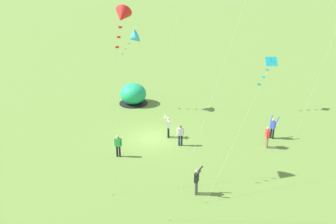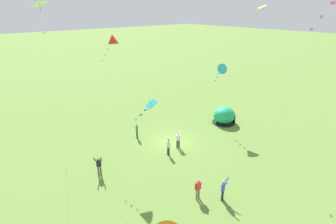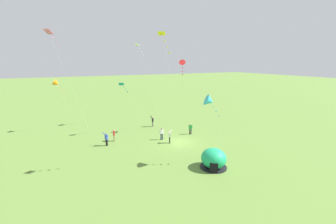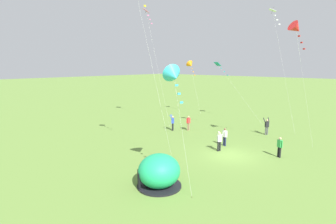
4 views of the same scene
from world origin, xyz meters
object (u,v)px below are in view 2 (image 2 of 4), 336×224
object	(u,v)px
person_flying_kite	(223,189)
person_center_field	(137,130)
kite_cyan	(221,70)
kite_white	(41,15)
kite_red	(112,42)
kite_yellow	(258,16)
popup_tent	(224,115)
person_arms_raised	(99,165)
person_with_toddler	(178,139)
person_near_tent	(168,146)
person_strolling	(198,188)
kite_teal	(147,109)

from	to	relation	value
person_flying_kite	person_center_field	distance (m)	12.51
kite_cyan	kite_white	xyz separation A→B (m)	(18.52, 1.23, 6.14)
kite_red	kite_white	size ratio (longest dim) A/B	0.80
kite_yellow	kite_cyan	bearing A→B (deg)	-104.91
kite_cyan	kite_yellow	size ratio (longest dim) A/B	0.55
kite_white	popup_tent	bearing A→B (deg)	-176.76
person_arms_raised	person_with_toddler	bearing A→B (deg)	173.80
person_near_tent	kite_white	distance (m)	15.39
kite_red	kite_white	world-z (taller)	kite_white
person_near_tent	person_strolling	bearing A→B (deg)	68.69
popup_tent	person_near_tent	world-z (taller)	popup_tent
person_center_field	person_with_toddler	world-z (taller)	person_with_toddler
person_flying_kite	kite_teal	distance (m)	8.33
person_flying_kite	person_arms_raised	xyz separation A→B (m)	(5.51, -8.86, 0.00)
person_center_field	kite_red	distance (m)	9.87
person_with_toddler	kite_white	bearing A→B (deg)	1.29
person_strolling	kite_cyan	xyz separation A→B (m)	(-11.39, -7.63, 5.94)
person_flying_kite	person_arms_raised	distance (m)	10.43
kite_cyan	kite_red	distance (m)	12.63
person_with_toddler	kite_teal	distance (m)	10.28
person_near_tent	popup_tent	bearing A→B (deg)	-172.73
kite_teal	person_strolling	bearing A→B (deg)	139.99
popup_tent	person_flying_kite	bearing A→B (deg)	37.89
person_flying_kite	kite_red	world-z (taller)	kite_red
person_arms_raised	kite_yellow	bearing A→B (deg)	162.34
popup_tent	person_arms_raised	size ratio (longest dim) A/B	1.49
popup_tent	person_strolling	world-z (taller)	popup_tent
person_flying_kite	person_strolling	distance (m)	1.85
person_arms_raised	kite_cyan	bearing A→B (deg)	-179.74
person_near_tent	kite_teal	world-z (taller)	kite_teal
person_arms_raised	kite_red	distance (m)	10.89
popup_tent	person_near_tent	bearing A→B (deg)	7.27
person_strolling	kite_yellow	world-z (taller)	kite_yellow
popup_tent	person_with_toddler	world-z (taller)	popup_tent
person_arms_raised	kite_teal	world-z (taller)	kite_teal
person_arms_raised	kite_yellow	size ratio (longest dim) A/B	0.14
person_arms_raised	person_with_toddler	world-z (taller)	same
person_with_toddler	kite_white	xyz separation A→B (m)	(11.23, 0.25, 12.04)
person_flying_kite	kite_red	bearing A→B (deg)	-82.87
person_center_field	kite_red	bearing A→B (deg)	5.23
person_flying_kite	kite_cyan	xyz separation A→B (m)	(-10.08, -8.93, 5.90)
person_near_tent	kite_white	bearing A→B (deg)	-1.12
person_center_field	kite_cyan	size ratio (longest dim) A/B	0.23
kite_red	person_arms_raised	bearing A→B (deg)	40.59
popup_tent	kite_yellow	distance (m)	12.83
person_strolling	kite_yellow	distance (m)	15.83
kite_yellow	kite_white	size ratio (longest dim) A/B	0.98
person_center_field	kite_teal	size ratio (longest dim) A/B	0.22
person_flying_kite	popup_tent	bearing A→B (deg)	-142.11
kite_white	kite_teal	world-z (taller)	kite_white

